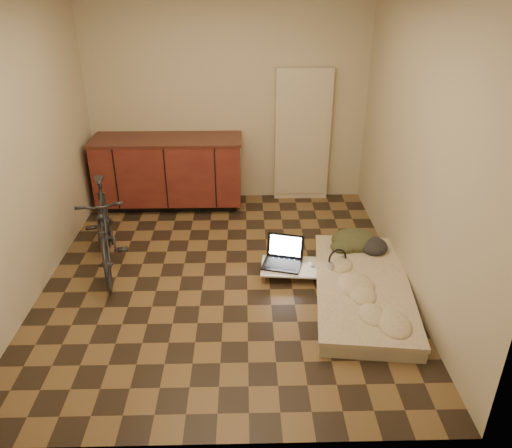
{
  "coord_description": "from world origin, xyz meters",
  "views": [
    {
      "loc": [
        0.21,
        -4.24,
        2.75
      ],
      "look_at": [
        0.31,
        0.06,
        0.55
      ],
      "focal_mm": 35.0,
      "sensor_mm": 36.0,
      "label": 1
    }
  ],
  "objects_px": {
    "lap_desk": "(292,267)",
    "laptop": "(283,258)",
    "bicycle": "(104,224)",
    "futon": "(362,289)"
  },
  "relations": [
    {
      "from": "bicycle",
      "to": "laptop",
      "type": "bearing_deg",
      "value": -18.54
    },
    {
      "from": "bicycle",
      "to": "laptop",
      "type": "relative_size",
      "value": 3.39
    },
    {
      "from": "laptop",
      "to": "lap_desk",
      "type": "bearing_deg",
      "value": -19.86
    },
    {
      "from": "lap_desk",
      "to": "laptop",
      "type": "height_order",
      "value": "laptop"
    },
    {
      "from": "futon",
      "to": "lap_desk",
      "type": "height_order",
      "value": "futon"
    },
    {
      "from": "bicycle",
      "to": "futon",
      "type": "height_order",
      "value": "bicycle"
    },
    {
      "from": "futon",
      "to": "laptop",
      "type": "height_order",
      "value": "laptop"
    },
    {
      "from": "lap_desk",
      "to": "laptop",
      "type": "distance_m",
      "value": 0.13
    },
    {
      "from": "bicycle",
      "to": "futon",
      "type": "xyz_separation_m",
      "value": [
        2.5,
        -0.59,
        -0.42
      ]
    },
    {
      "from": "futon",
      "to": "laptop",
      "type": "distance_m",
      "value": 0.85
    }
  ]
}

